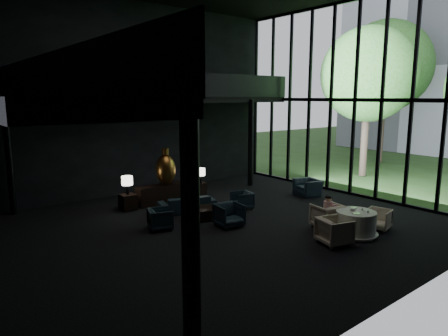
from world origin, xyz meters
TOP-DOWN VIEW (x-y plane):
  - floor at (0.00, 0.00)m, footprint 14.00×12.00m
  - wall_back at (0.00, 6.00)m, footprint 14.00×0.04m
  - wall_front at (0.00, -6.00)m, footprint 14.00×0.04m
  - curtain_wall at (6.95, 0.00)m, footprint 0.20×12.00m
  - mezzanine_left at (-6.00, 0.00)m, footprint 2.00×12.00m
  - mezzanine_back at (1.00, 5.00)m, footprint 12.00×2.00m
  - railing_left at (-5.00, 0.00)m, footprint 0.06×12.00m
  - railing_back at (1.00, 4.00)m, footprint 12.00×0.06m
  - column_sw at (-5.00, -5.70)m, footprint 0.24×0.24m
  - column_nw at (-5.00, 5.70)m, footprint 0.24×0.24m
  - column_ne at (4.80, 4.00)m, footprint 0.24×0.24m
  - tree_near at (11.00, 2.00)m, footprint 4.80×4.80m
  - tree_far at (16.00, 4.00)m, footprint 5.60×5.60m
  - console at (0.02, 3.72)m, footprint 2.32×0.53m
  - bronze_urn at (0.02, 3.61)m, footprint 0.77×0.77m
  - side_table_left at (-1.58, 3.66)m, footprint 0.54×0.54m
  - table_lamp_left at (-1.58, 3.65)m, footprint 0.41×0.41m
  - side_table_right at (1.62, 3.72)m, footprint 0.54×0.54m
  - table_lamp_right at (1.62, 3.55)m, footprint 0.38×0.38m
  - sofa at (0.01, 2.11)m, footprint 2.08×1.08m
  - lounge_armchair_west at (-1.72, 0.99)m, footprint 0.80×0.83m
  - lounge_armchair_east at (1.85, 1.18)m, footprint 0.70×0.73m
  - lounge_armchair_south at (0.16, -0.13)m, footprint 0.93×0.89m
  - window_armchair at (5.40, 1.01)m, footprint 0.88×1.15m
  - coffee_table at (-0.01, 1.04)m, footprint 1.06×1.06m
  - dining_table at (2.60, -3.16)m, footprint 1.34×1.34m
  - dining_chair_north at (2.49, -2.22)m, footprint 1.09×1.05m
  - dining_chair_east at (3.66, -3.27)m, footprint 0.74×0.77m
  - dining_chair_west at (1.50, -3.21)m, footprint 1.05×1.08m
  - child at (2.56, -2.17)m, footprint 0.29×0.29m
  - plate_a at (2.38, -3.31)m, footprint 0.25×0.25m
  - plate_b at (2.86, -2.88)m, footprint 0.30×0.30m
  - saucer at (2.84, -3.25)m, footprint 0.18×0.18m
  - coffee_cup at (2.86, -3.19)m, footprint 0.09×0.09m
  - cereal_bowl at (2.58, -3.04)m, footprint 0.17×0.17m
  - cream_pot at (2.72, -3.46)m, footprint 0.09×0.09m

SIDE VIEW (x-z plane):
  - floor at x=0.00m, z-range -0.01..0.01m
  - coffee_table at x=-0.01m, z-range 0.00..0.38m
  - side_table_left at x=-1.58m, z-range 0.00..0.59m
  - side_table_right at x=1.62m, z-range 0.00..0.59m
  - lounge_armchair_east at x=1.85m, z-range 0.00..0.64m
  - dining_table at x=2.60m, z-range -0.05..0.70m
  - dining_chair_east at x=3.66m, z-range 0.00..0.67m
  - lounge_armchair_west at x=-1.72m, z-range 0.00..0.70m
  - console at x=0.02m, z-range 0.00..0.74m
  - sofa at x=0.01m, z-range 0.00..0.78m
  - lounge_armchair_south at x=0.16m, z-range 0.00..0.87m
  - window_armchair at x=5.40m, z-range 0.00..0.89m
  - dining_chair_west at x=1.50m, z-range 0.00..0.91m
  - dining_chair_north at x=2.49m, z-range 0.00..0.97m
  - child at x=2.56m, z-range 0.45..1.06m
  - saucer at x=2.84m, z-range 0.75..0.76m
  - plate_a at x=2.38m, z-range 0.75..0.77m
  - plate_b at x=2.86m, z-range 0.75..0.77m
  - coffee_cup at x=2.86m, z-range 0.76..0.82m
  - cream_pot at x=2.72m, z-range 0.75..0.83m
  - cereal_bowl at x=2.58m, z-range 0.75..0.83m
  - table_lamp_right at x=1.62m, z-range 0.73..1.36m
  - table_lamp_left at x=-1.58m, z-range 0.74..1.42m
  - bronze_urn at x=0.02m, z-range 0.64..2.07m
  - column_sw at x=-5.00m, z-range 0.00..4.00m
  - column_nw at x=-5.00m, z-range 0.00..4.00m
  - column_ne at x=4.80m, z-range 0.00..4.00m
  - wall_back at x=0.00m, z-range 0.00..8.00m
  - wall_front at x=0.00m, z-range 0.00..8.00m
  - curtain_wall at x=6.95m, z-range 0.00..8.00m
  - mezzanine_left at x=-6.00m, z-range 3.88..4.12m
  - mezzanine_back at x=1.00m, z-range 3.88..4.12m
  - railing_left at x=-5.00m, z-range 4.10..5.10m
  - railing_back at x=1.00m, z-range 4.10..5.10m
  - tree_near at x=11.00m, z-range 1.41..9.06m
  - tree_far at x=16.00m, z-range 1.59..10.39m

